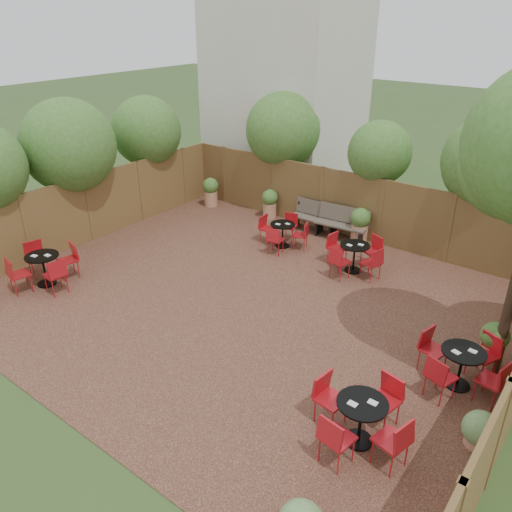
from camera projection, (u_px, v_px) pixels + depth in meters
The scene contains 11 objects.
ground at pixel (248, 302), 12.28m from camera, with size 80.00×80.00×0.00m, color #354F23.
courtyard_paving at pixel (248, 302), 12.27m from camera, with size 12.00×10.00×0.02m, color #341B15.
fence_back at pixel (350, 205), 15.40m from camera, with size 12.00×0.08×2.00m, color #51391E.
fence_left at pixel (88, 209), 15.11m from camera, with size 0.08×10.00×2.00m, color #51391E.
neighbour_building at pixel (286, 79), 18.67m from camera, with size 5.00×4.00×8.00m, color beige.
overhang_foliage at pixel (250, 156), 13.89m from camera, with size 15.71×10.72×2.69m.
park_bench_left at pixel (315, 217), 15.89m from camera, with size 1.51×0.48×0.93m.
park_bench_right at pixel (342, 223), 15.37m from camera, with size 1.64×0.67×0.99m.
bistro_tables at pixel (280, 298), 11.52m from camera, with size 11.26×7.12×0.93m.
planters at pixel (314, 227), 14.95m from camera, with size 10.91×4.32×1.08m.
low_shrubs at pixel (369, 497), 7.03m from camera, with size 1.96×3.84×0.69m.
Camera 1 is at (6.54, -8.25, 6.42)m, focal length 35.86 mm.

